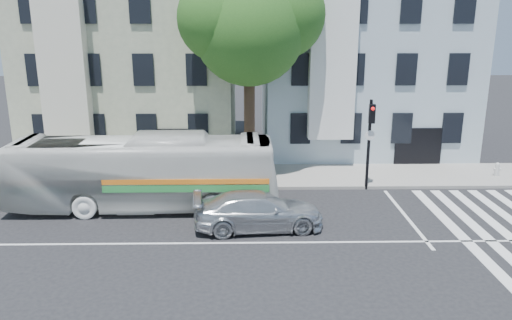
{
  "coord_description": "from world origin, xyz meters",
  "views": [
    {
      "loc": [
        -0.11,
        -16.84,
        7.81
      ],
      "look_at": [
        0.24,
        2.76,
        2.4
      ],
      "focal_mm": 35.0,
      "sensor_mm": 36.0,
      "label": 1
    }
  ],
  "objects_px": {
    "bus": "(143,172)",
    "fire_hydrant": "(497,169)",
    "traffic_signal": "(370,133)",
    "sedan": "(258,211)"
  },
  "relations": [
    {
      "from": "bus",
      "to": "traffic_signal",
      "type": "relative_size",
      "value": 2.64
    },
    {
      "from": "fire_hydrant",
      "to": "traffic_signal",
      "type": "bearing_deg",
      "value": -166.72
    },
    {
      "from": "sedan",
      "to": "fire_hydrant",
      "type": "height_order",
      "value": "sedan"
    },
    {
      "from": "bus",
      "to": "sedan",
      "type": "xyz_separation_m",
      "value": [
        4.9,
        -2.35,
        -0.88
      ]
    },
    {
      "from": "sedan",
      "to": "traffic_signal",
      "type": "bearing_deg",
      "value": -54.74
    },
    {
      "from": "bus",
      "to": "fire_hydrant",
      "type": "bearing_deg",
      "value": -78.27
    },
    {
      "from": "bus",
      "to": "traffic_signal",
      "type": "bearing_deg",
      "value": -78.69
    },
    {
      "from": "bus",
      "to": "fire_hydrant",
      "type": "xyz_separation_m",
      "value": [
        17.39,
        3.91,
        -1.1
      ]
    },
    {
      "from": "traffic_signal",
      "to": "fire_hydrant",
      "type": "distance_m",
      "value": 7.7
    },
    {
      "from": "bus",
      "to": "fire_hydrant",
      "type": "height_order",
      "value": "bus"
    }
  ]
}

